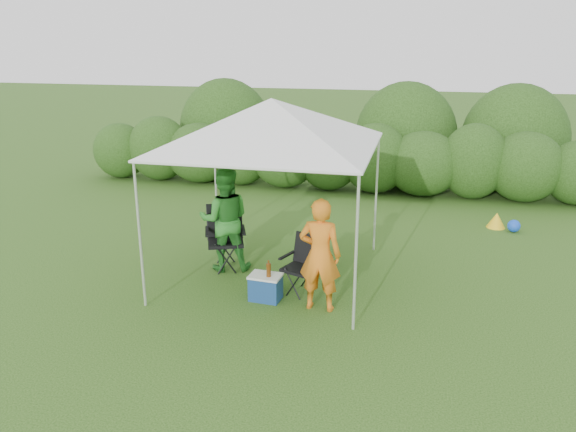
% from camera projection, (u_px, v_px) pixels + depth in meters
% --- Properties ---
extents(ground, '(70.00, 70.00, 0.00)m').
position_uv_depth(ground, '(264.00, 287.00, 8.69)').
color(ground, '#38601E').
extents(hedge, '(13.01, 1.53, 1.80)m').
position_uv_depth(hedge, '(329.00, 158.00, 14.00)').
color(hedge, '#2B5119').
rests_on(hedge, ground).
extents(canopy, '(3.10, 3.10, 2.83)m').
position_uv_depth(canopy, '(271.00, 123.00, 8.40)').
color(canopy, silver).
rests_on(canopy, ground).
extents(chair_right, '(0.65, 0.63, 0.88)m').
position_uv_depth(chair_right, '(304.00, 261.00, 8.40)').
color(chair_right, black).
rests_on(chair_right, ground).
extents(chair_left, '(0.78, 0.75, 1.04)m').
position_uv_depth(chair_left, '(225.00, 233.00, 9.32)').
color(chair_left, black).
rests_on(chair_left, ground).
extents(man, '(0.60, 0.40, 1.63)m').
position_uv_depth(man, '(320.00, 255.00, 7.76)').
color(man, orange).
rests_on(man, ground).
extents(woman, '(0.99, 0.86, 1.72)m').
position_uv_depth(woman, '(225.00, 220.00, 9.13)').
color(woman, '#2C7F29').
rests_on(woman, ground).
extents(cooler, '(0.49, 0.37, 0.39)m').
position_uv_depth(cooler, '(266.00, 287.00, 8.22)').
color(cooler, navy).
rests_on(cooler, ground).
extents(bottle, '(0.07, 0.07, 0.25)m').
position_uv_depth(bottle, '(269.00, 268.00, 8.07)').
color(bottle, '#592D0C').
rests_on(bottle, cooler).
extents(lawn_toy, '(0.62, 0.52, 0.31)m').
position_uv_depth(lawn_toy, '(501.00, 222.00, 11.30)').
color(lawn_toy, yellow).
rests_on(lawn_toy, ground).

